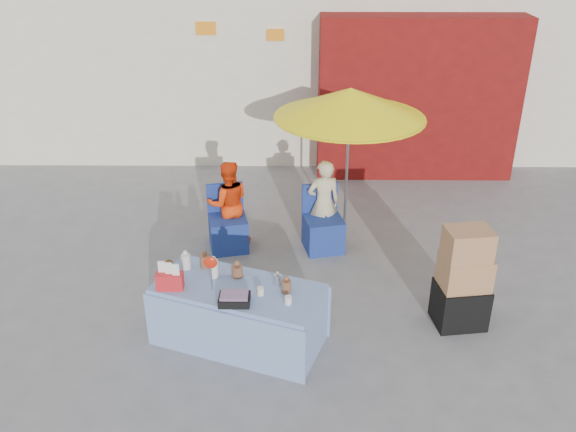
{
  "coord_description": "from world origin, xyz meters",
  "views": [
    {
      "loc": [
        0.19,
        -5.42,
        4.06
      ],
      "look_at": [
        0.14,
        0.6,
        1.0
      ],
      "focal_mm": 38.0,
      "sensor_mm": 36.0,
      "label": 1
    }
  ],
  "objects_px": {
    "vendor_beige": "(323,203)",
    "chair_left": "(228,231)",
    "market_table": "(238,313)",
    "box_stack": "(463,281)",
    "vendor_orange": "(228,203)",
    "chair_right": "(323,231)",
    "umbrella": "(350,104)"
  },
  "relations": [
    {
      "from": "vendor_orange",
      "to": "market_table",
      "type": "bearing_deg",
      "value": 85.51
    },
    {
      "from": "umbrella",
      "to": "box_stack",
      "type": "bearing_deg",
      "value": -60.05
    },
    {
      "from": "vendor_beige",
      "to": "vendor_orange",
      "type": "bearing_deg",
      "value": -12.58
    },
    {
      "from": "umbrella",
      "to": "market_table",
      "type": "bearing_deg",
      "value": -119.4
    },
    {
      "from": "market_table",
      "to": "box_stack",
      "type": "bearing_deg",
      "value": 28.01
    },
    {
      "from": "market_table",
      "to": "box_stack",
      "type": "xyz_separation_m",
      "value": [
        2.36,
        0.32,
        0.2
      ]
    },
    {
      "from": "market_table",
      "to": "vendor_orange",
      "type": "distance_m",
      "value": 2.11
    },
    {
      "from": "box_stack",
      "to": "umbrella",
      "type": "bearing_deg",
      "value": 119.95
    },
    {
      "from": "market_table",
      "to": "vendor_orange",
      "type": "relative_size",
      "value": 1.61
    },
    {
      "from": "chair_right",
      "to": "vendor_orange",
      "type": "xyz_separation_m",
      "value": [
        -1.25,
        0.13,
        0.33
      ]
    },
    {
      "from": "vendor_beige",
      "to": "chair_left",
      "type": "bearing_deg",
      "value": -6.45
    },
    {
      "from": "vendor_beige",
      "to": "box_stack",
      "type": "height_order",
      "value": "vendor_beige"
    },
    {
      "from": "chair_left",
      "to": "vendor_orange",
      "type": "relative_size",
      "value": 0.72
    },
    {
      "from": "chair_left",
      "to": "vendor_beige",
      "type": "xyz_separation_m",
      "value": [
        1.25,
        0.13,
        0.34
      ]
    },
    {
      "from": "chair_left",
      "to": "vendor_beige",
      "type": "height_order",
      "value": "vendor_beige"
    },
    {
      "from": "vendor_orange",
      "to": "umbrella",
      "type": "height_order",
      "value": "umbrella"
    },
    {
      "from": "chair_left",
      "to": "vendor_orange",
      "type": "bearing_deg",
      "value": 75.96
    },
    {
      "from": "vendor_orange",
      "to": "vendor_beige",
      "type": "relative_size",
      "value": 0.98
    },
    {
      "from": "vendor_orange",
      "to": "box_stack",
      "type": "height_order",
      "value": "vendor_orange"
    },
    {
      "from": "umbrella",
      "to": "chair_left",
      "type": "bearing_deg",
      "value": -169.62
    },
    {
      "from": "market_table",
      "to": "vendor_beige",
      "type": "bearing_deg",
      "value": 85.65
    },
    {
      "from": "chair_right",
      "to": "vendor_orange",
      "type": "relative_size",
      "value": 0.72
    },
    {
      "from": "market_table",
      "to": "vendor_orange",
      "type": "height_order",
      "value": "vendor_orange"
    },
    {
      "from": "chair_left",
      "to": "box_stack",
      "type": "height_order",
      "value": "box_stack"
    },
    {
      "from": "chair_left",
      "to": "vendor_orange",
      "type": "distance_m",
      "value": 0.36
    },
    {
      "from": "market_table",
      "to": "chair_right",
      "type": "relative_size",
      "value": 2.23
    },
    {
      "from": "chair_left",
      "to": "vendor_orange",
      "type": "height_order",
      "value": "vendor_orange"
    },
    {
      "from": "chair_right",
      "to": "umbrella",
      "type": "bearing_deg",
      "value": 30.59
    },
    {
      "from": "vendor_orange",
      "to": "umbrella",
      "type": "distance_m",
      "value": 2.03
    },
    {
      "from": "chair_left",
      "to": "vendor_orange",
      "type": "xyz_separation_m",
      "value": [
        0.0,
        0.13,
        0.33
      ]
    },
    {
      "from": "market_table",
      "to": "chair_left",
      "type": "bearing_deg",
      "value": 119.08
    },
    {
      "from": "market_table",
      "to": "chair_left",
      "type": "relative_size",
      "value": 2.23
    }
  ]
}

